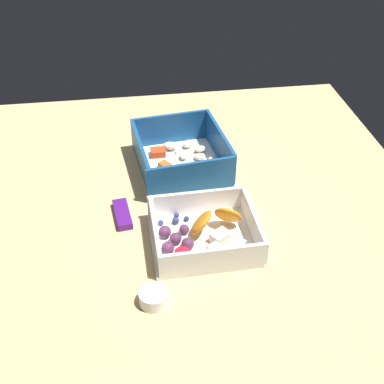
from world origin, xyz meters
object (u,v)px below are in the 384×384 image
Objects in this scene: candy_bar at (122,214)px; paper_cup_liner at (153,297)px; fruit_bowl at (204,234)px; pasta_container at (182,158)px.

paper_cup_liner is at bearing -168.84° from candy_bar.
candy_bar is at bearing 11.16° from paper_cup_liner.
candy_bar is 19.00cm from paper_cup_liner.
candy_bar is at bearing 58.08° from fruit_bowl.
fruit_bowl is 2.32× the size of candy_bar.
candy_bar is at bearing 131.28° from pasta_container.
fruit_bowl is at bearing -38.78° from paper_cup_liner.
fruit_bowl is 4.10× the size of paper_cup_liner.
pasta_container reaches higher than fruit_bowl.
paper_cup_liner is at bearing 159.08° from pasta_container.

